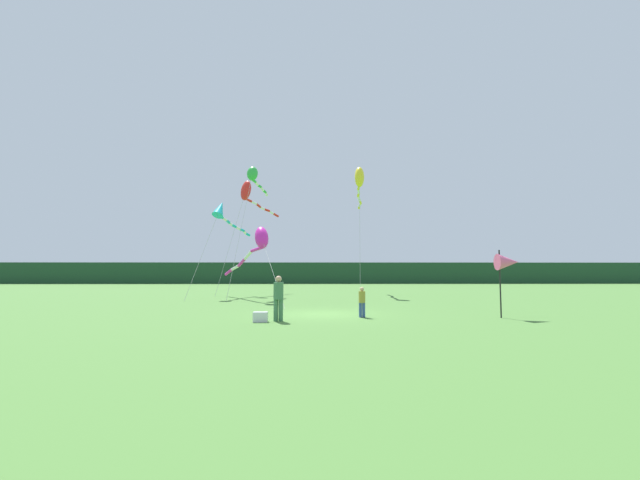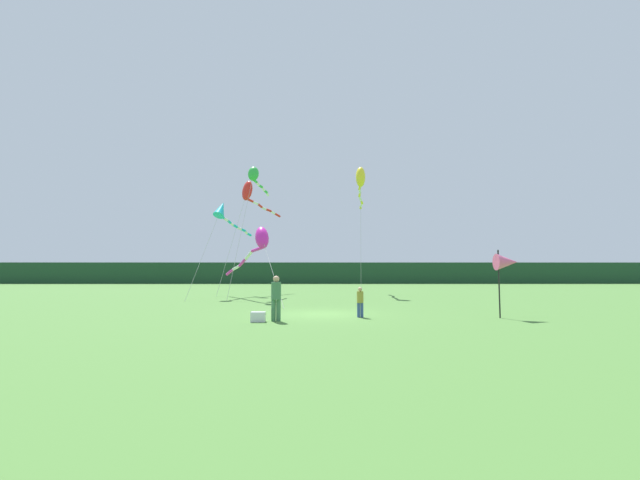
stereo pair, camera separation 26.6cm
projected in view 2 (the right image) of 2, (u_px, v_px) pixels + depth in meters
The scene contains 11 objects.
ground_plane at pixel (321, 314), 18.73m from camera, with size 120.00×120.00×0.00m, color #477533.
distant_treeline at pixel (319, 273), 63.73m from camera, with size 108.00×2.70×3.20m, color #1E4228.
person_adult at pixel (276, 296), 16.14m from camera, with size 0.39×0.39×1.76m.
person_child at pixel (360, 300), 17.45m from camera, with size 0.28×0.28×1.27m.
cooler_box at pixel (258, 317), 15.87m from camera, with size 0.55×0.35×0.38m, color silver.
banner_flag_pole at pixel (507, 263), 17.29m from camera, with size 0.90×0.70×2.83m.
kite_cyan at pixel (224, 212), 31.06m from camera, with size 3.01×8.02×7.28m.
kite_magenta at pixel (258, 243), 27.02m from camera, with size 5.45×10.92×5.00m.
kite_red at pixel (250, 194), 35.81m from camera, with size 4.31×7.18×9.76m.
kite_yellow at pixel (361, 180), 33.74m from camera, with size 1.10×8.33×10.42m.
kite_green at pixel (255, 176), 31.98m from camera, with size 1.78×7.65×10.06m.
Camera 2 is at (-0.14, -18.93, 1.96)m, focal length 23.25 mm.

